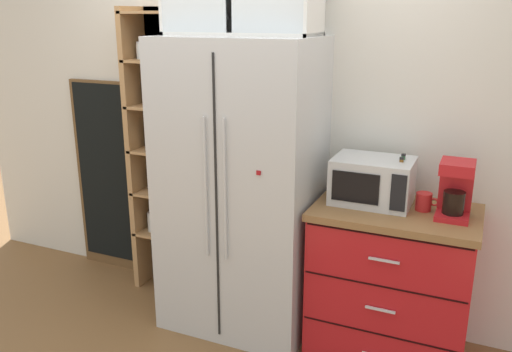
{
  "coord_description": "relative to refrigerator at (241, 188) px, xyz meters",
  "views": [
    {
      "loc": [
        1.34,
        -2.77,
        1.93
      ],
      "look_at": [
        0.1,
        0.03,
        1.0
      ],
      "focal_mm": 37.25,
      "sensor_mm": 36.0,
      "label": 1
    }
  ],
  "objects": [
    {
      "name": "refrigerator",
      "position": [
        0.0,
        0.0,
        0.0
      ],
      "size": [
        0.92,
        0.66,
        1.82
      ],
      "color": "silver",
      "rests_on": "ground"
    },
    {
      "name": "bottle_amber",
      "position": [
        0.94,
        0.08,
        0.12
      ],
      "size": [
        0.06,
        0.06,
        0.29
      ],
      "color": "brown",
      "rests_on": "counter_cabinet"
    },
    {
      "name": "mug_red",
      "position": [
        1.07,
        0.08,
        0.04
      ],
      "size": [
        0.12,
        0.09,
        0.1
      ],
      "color": "red",
      "rests_on": "counter_cabinet"
    },
    {
      "name": "wall_back_cream",
      "position": [
        -0.0,
        0.37,
        0.36
      ],
      "size": [
        4.91,
        0.1,
        2.55
      ],
      "primitive_type": "cube",
      "color": "silver",
      "rests_on": "ground"
    },
    {
      "name": "ground_plane",
      "position": [
        -0.0,
        -0.03,
        -0.91
      ],
      "size": [
        10.6,
        10.6,
        0.0
      ],
      "primitive_type": "plane",
      "color": "brown"
    },
    {
      "name": "counter_cabinet",
      "position": [
        0.94,
        0.04,
        -0.46
      ],
      "size": [
        0.9,
        0.6,
        0.9
      ],
      "color": "red",
      "rests_on": "ground"
    },
    {
      "name": "microwave",
      "position": [
        0.78,
        0.09,
        0.12
      ],
      "size": [
        0.44,
        0.33,
        0.26
      ],
      "color": "silver",
      "rests_on": "counter_cabinet"
    },
    {
      "name": "pantry_shelf_column",
      "position": [
        -0.71,
        0.25,
        0.11
      ],
      "size": [
        0.45,
        0.3,
        1.99
      ],
      "color": "brown",
      "rests_on": "ground"
    },
    {
      "name": "bottle_green",
      "position": [
        0.94,
        0.13,
        0.12
      ],
      "size": [
        0.06,
        0.06,
        0.29
      ],
      "color": "#285B33",
      "rests_on": "counter_cabinet"
    },
    {
      "name": "coffee_maker",
      "position": [
        1.23,
        0.05,
        0.15
      ],
      "size": [
        0.17,
        0.2,
        0.31
      ],
      "color": "red",
      "rests_on": "counter_cabinet"
    },
    {
      "name": "chalkboard_menu",
      "position": [
        -1.26,
        0.3,
        -0.17
      ],
      "size": [
        0.6,
        0.04,
        1.47
      ],
      "color": "brown",
      "rests_on": "ground"
    }
  ]
}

